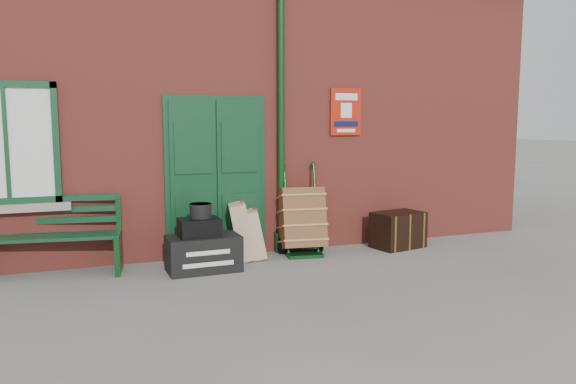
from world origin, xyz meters
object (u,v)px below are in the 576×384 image
bench (53,234)px  porter_trolley (302,220)px  dark_trunk (398,230)px  houdini_trunk (204,253)px

bench → porter_trolley: (3.32, -0.10, -0.01)m
porter_trolley → dark_trunk: bearing=2.9°
bench → dark_trunk: (4.84, -0.25, -0.24)m
houdini_trunk → dark_trunk: dark_trunk is taller
bench → houdini_trunk: size_ratio=1.84×
porter_trolley → houdini_trunk: bearing=-156.0°
bench → houdini_trunk: 1.89m
houdini_trunk → dark_trunk: bearing=4.0°
dark_trunk → houdini_trunk: bearing=173.1°
porter_trolley → dark_trunk: (1.52, -0.15, -0.23)m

